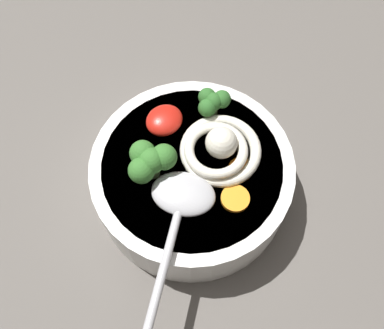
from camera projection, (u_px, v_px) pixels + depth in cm
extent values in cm
cube|color=#5B5651|center=(216.00, 186.00, 50.77)|extent=(109.32, 109.32, 3.85)
cylinder|color=white|center=(192.00, 178.00, 45.71)|extent=(20.13, 20.13, 6.19)
cylinder|color=gold|center=(192.00, 177.00, 45.49)|extent=(17.71, 17.71, 5.69)
torus|color=silver|center=(219.00, 151.00, 43.03)|extent=(7.96, 7.96, 1.10)
torus|color=silver|center=(213.00, 147.00, 42.19)|extent=(8.53, 8.53, 0.99)
sphere|color=silver|center=(219.00, 143.00, 41.76)|extent=(3.09, 3.09, 3.09)
ellipsoid|color=#B7B7BC|center=(183.00, 194.00, 40.68)|extent=(6.94, 7.43, 1.60)
cylinder|color=#B7B7BC|center=(162.00, 273.00, 37.37)|extent=(13.06, 8.76, 0.80)
ellipsoid|color=red|center=(164.00, 120.00, 44.24)|extent=(3.83, 3.45, 1.72)
cylinder|color=#7A9E60|center=(213.00, 109.00, 45.26)|extent=(0.93, 0.93, 1.00)
sphere|color=#2D6628|center=(214.00, 101.00, 44.00)|extent=(1.83, 1.83, 1.83)
sphere|color=#2D6628|center=(207.00, 108.00, 43.86)|extent=(1.83, 1.83, 1.83)
sphere|color=#2D6628|center=(222.00, 99.00, 44.23)|extent=(1.83, 1.83, 1.83)
sphere|color=#2D6628|center=(207.00, 97.00, 44.42)|extent=(1.83, 1.83, 1.83)
cylinder|color=#7A9E60|center=(153.00, 170.00, 41.92)|extent=(1.26, 1.26, 1.35)
sphere|color=#38752D|center=(151.00, 161.00, 40.22)|extent=(2.47, 2.47, 2.47)
sphere|color=#38752D|center=(141.00, 170.00, 40.03)|extent=(2.47, 2.47, 2.47)
sphere|color=#38752D|center=(164.00, 157.00, 40.53)|extent=(2.47, 2.47, 2.47)
sphere|color=#38752D|center=(143.00, 153.00, 40.79)|extent=(2.47, 2.47, 2.47)
cylinder|color=orange|center=(243.00, 167.00, 42.59)|extent=(2.39, 2.39, 0.44)
cylinder|color=orange|center=(235.00, 199.00, 41.09)|extent=(2.70, 2.70, 0.44)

